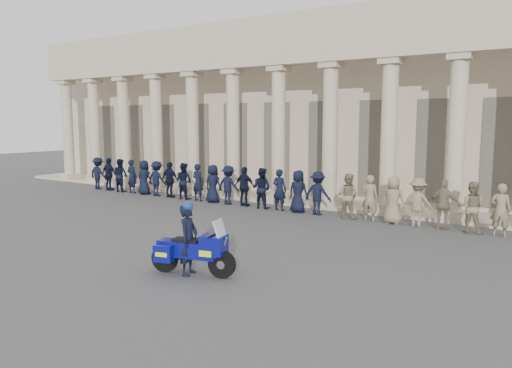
# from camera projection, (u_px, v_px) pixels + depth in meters

# --- Properties ---
(ground) EXTENTS (90.00, 90.00, 0.00)m
(ground) POSITION_uv_depth(u_px,v_px,m) (184.00, 241.00, 16.07)
(ground) COLOR #414143
(ground) RESTS_ON ground
(building) EXTENTS (40.00, 12.50, 9.00)m
(building) POSITION_uv_depth(u_px,v_px,m) (362.00, 108.00, 27.64)
(building) COLOR tan
(building) RESTS_ON ground
(officer_rank) EXTENTS (21.34, 0.68, 1.79)m
(officer_rank) POSITION_uv_depth(u_px,v_px,m) (243.00, 186.00, 22.39)
(officer_rank) COLOR black
(officer_rank) RESTS_ON ground
(motorcycle) EXTENTS (2.24, 1.17, 1.46)m
(motorcycle) POSITION_uv_depth(u_px,v_px,m) (193.00, 250.00, 12.47)
(motorcycle) COLOR black
(motorcycle) RESTS_ON ground
(rider) EXTENTS (0.58, 0.74, 1.88)m
(rider) POSITION_uv_depth(u_px,v_px,m) (189.00, 238.00, 12.47)
(rider) COLOR black
(rider) RESTS_ON ground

